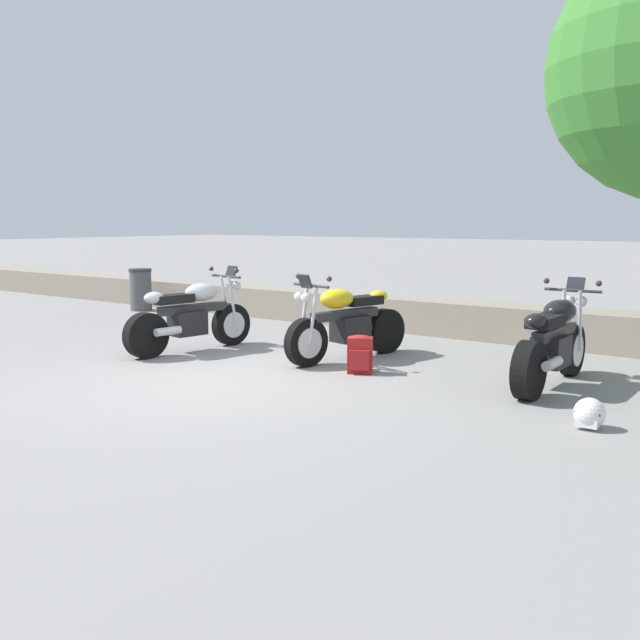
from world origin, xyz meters
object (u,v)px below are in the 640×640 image
at_px(motorcycle_silver_near_left, 192,317).
at_px(motorcycle_yellow_centre, 346,324).
at_px(rider_backpack, 360,354).
at_px(trash_bin, 141,289).
at_px(rider_helmet, 589,414).
at_px(motorcycle_black_far_right, 554,344).

bearing_deg(motorcycle_silver_near_left, motorcycle_yellow_centre, 20.31).
bearing_deg(motorcycle_yellow_centre, rider_backpack, -44.82).
height_order(rider_backpack, trash_bin, trash_bin).
bearing_deg(trash_bin, rider_backpack, -19.18).
relative_size(motorcycle_silver_near_left, rider_backpack, 4.38).
distance_m(rider_helmet, trash_bin, 10.32).
xyz_separation_m(motorcycle_black_far_right, trash_bin, (-9.03, 1.71, -0.05)).
relative_size(motorcycle_silver_near_left, motorcycle_black_far_right, 1.00).
bearing_deg(rider_helmet, motorcycle_black_far_right, 118.95).
xyz_separation_m(motorcycle_yellow_centre, motorcycle_black_far_right, (2.72, 0.09, 0.00)).
height_order(motorcycle_silver_near_left, trash_bin, motorcycle_silver_near_left).
distance_m(motorcycle_silver_near_left, trash_bin, 4.94).
xyz_separation_m(rider_backpack, trash_bin, (-6.93, 2.41, 0.19)).
relative_size(motorcycle_yellow_centre, rider_backpack, 4.35).
relative_size(motorcycle_black_far_right, rider_helmet, 7.36).
bearing_deg(motorcycle_yellow_centre, rider_helmet, -20.88).
height_order(rider_helmet, trash_bin, trash_bin).
bearing_deg(motorcycle_silver_near_left, rider_helmet, -5.71).
bearing_deg(trash_bin, rider_helmet, -17.72).
height_order(motorcycle_black_far_right, trash_bin, motorcycle_black_far_right).
bearing_deg(motorcycle_black_far_right, rider_helmet, -61.05).
height_order(rider_backpack, rider_helmet, rider_backpack).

